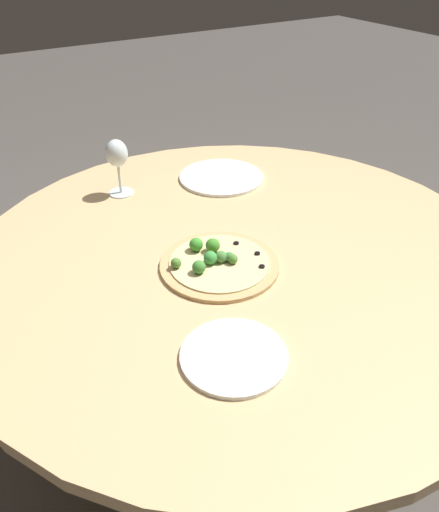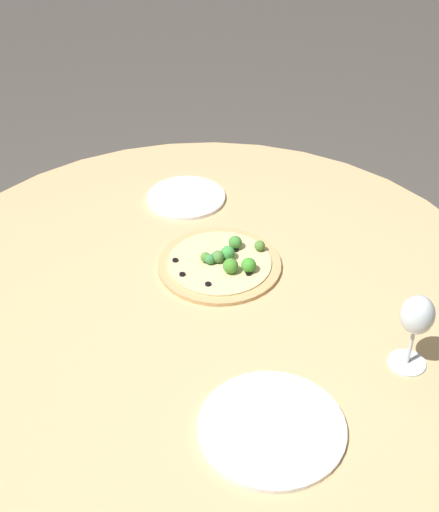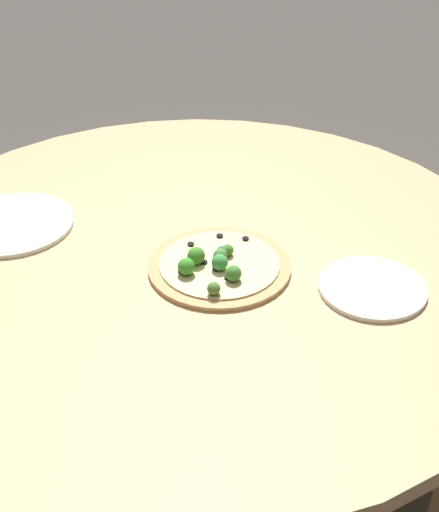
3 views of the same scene
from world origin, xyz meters
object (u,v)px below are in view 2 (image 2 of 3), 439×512
Objects in this scene: plate_near at (186,197)px; plate_far at (272,428)px; wine_glass at (417,318)px; pizza at (222,263)px.

plate_far is (-0.68, 0.39, -0.00)m from plate_near.
plate_near is at bearing -6.10° from wine_glass.
pizza is at bearing 6.08° from wine_glass.
wine_glass is at bearing -102.91° from plate_far.
plate_far is (0.07, 0.31, -0.12)m from wine_glass.
pizza reaches higher than plate_near.
wine_glass is at bearing 173.90° from plate_near.
pizza is 0.30m from plate_near.
plate_near is at bearing -25.58° from pizza.
pizza is 1.39× the size of plate_near.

